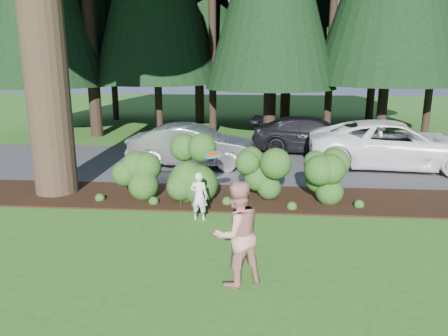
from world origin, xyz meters
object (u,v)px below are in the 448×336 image
at_px(car_dark_suv, 313,135).
at_px(car_silver_wagon, 193,146).
at_px(adult, 237,234).
at_px(car_white_suv, 394,145).
at_px(child, 199,196).
at_px(frisbee, 213,155).

bearing_deg(car_dark_suv, car_silver_wagon, 127.60).
xyz_separation_m(car_silver_wagon, adult, (2.10, -8.60, 0.16)).
bearing_deg(car_white_suv, car_dark_suv, 52.96).
relative_size(car_silver_wagon, car_white_suv, 0.76).
bearing_deg(car_dark_suv, adult, 173.61).
relative_size(car_white_suv, child, 4.98).
height_order(car_silver_wagon, child, car_silver_wagon).
xyz_separation_m(child, frisbee, (0.38, -0.13, 1.11)).
height_order(car_white_suv, frisbee, frisbee).
relative_size(car_silver_wagon, frisbee, 10.10).
bearing_deg(car_dark_suv, child, 162.19).
height_order(car_dark_suv, adult, adult).
height_order(car_silver_wagon, frisbee, frisbee).
height_order(car_dark_suv, child, car_dark_suv).
bearing_deg(car_white_suv, adult, 154.17).
height_order(car_silver_wagon, adult, adult).
xyz_separation_m(car_dark_suv, adult, (-2.67, -11.45, 0.18)).
relative_size(adult, frisbee, 4.12).
xyz_separation_m(child, adult, (1.12, -3.15, 0.34)).
relative_size(child, adult, 0.65).
bearing_deg(adult, car_dark_suv, -135.40).
distance_m(car_white_suv, frisbee, 8.61).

